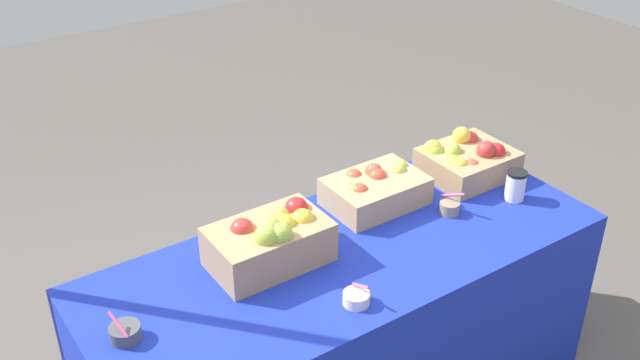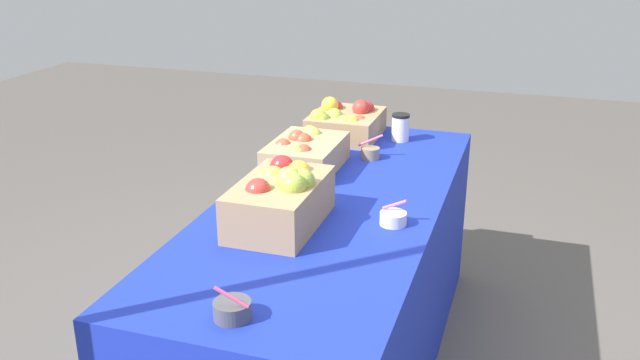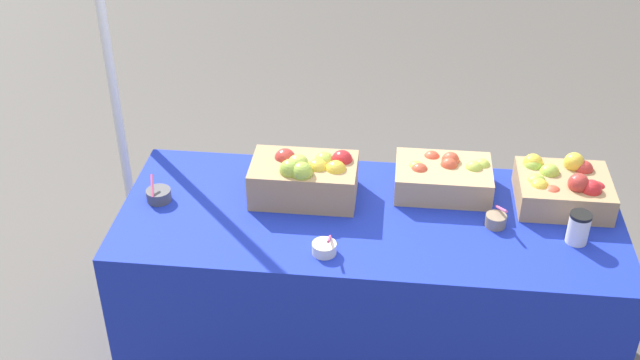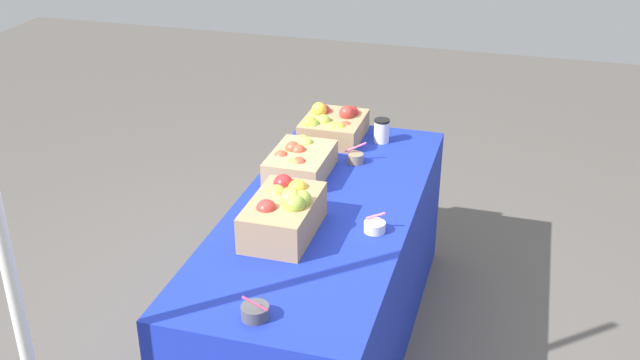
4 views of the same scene
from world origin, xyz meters
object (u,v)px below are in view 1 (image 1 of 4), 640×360
(sample_bowl_near, at_px, (125,333))
(sample_bowl_far, at_px, (356,298))
(coffee_cup, at_px, (516,185))
(apple_crate_right, at_px, (271,239))
(sample_bowl_mid, at_px, (450,207))
(apple_crate_left, at_px, (467,160))
(apple_crate_middle, at_px, (375,189))

(sample_bowl_near, bearing_deg, sample_bowl_far, -21.07)
(sample_bowl_far, bearing_deg, coffee_cup, 10.32)
(apple_crate_right, bearing_deg, sample_bowl_near, -171.37)
(apple_crate_right, distance_m, sample_bowl_mid, 0.73)
(sample_bowl_far, bearing_deg, sample_bowl_mid, 20.52)
(sample_bowl_near, height_order, sample_bowl_mid, same)
(sample_bowl_mid, height_order, coffee_cup, coffee_cup)
(apple_crate_right, distance_m, coffee_cup, 1.02)
(apple_crate_left, xyz_separation_m, sample_bowl_far, (-0.87, -0.41, -0.05))
(apple_crate_right, xyz_separation_m, sample_bowl_near, (-0.57, -0.09, -0.07))
(sample_bowl_near, bearing_deg, apple_crate_middle, 9.83)
(coffee_cup, bearing_deg, apple_crate_middle, 148.91)
(apple_crate_left, bearing_deg, coffee_cup, -84.38)
(apple_crate_left, relative_size, sample_bowl_near, 3.47)
(apple_crate_left, bearing_deg, sample_bowl_far, -154.74)
(apple_crate_right, distance_m, sample_bowl_far, 0.37)
(apple_crate_right, bearing_deg, coffee_cup, -10.27)
(apple_crate_middle, xyz_separation_m, coffee_cup, (0.47, -0.29, -0.00))
(apple_crate_right, bearing_deg, apple_crate_left, 3.90)
(apple_crate_right, xyz_separation_m, sample_bowl_mid, (0.72, -0.11, -0.07))
(coffee_cup, bearing_deg, apple_crate_right, 169.73)
(apple_crate_middle, xyz_separation_m, sample_bowl_mid, (0.19, -0.22, -0.04))
(apple_crate_middle, relative_size, sample_bowl_far, 4.27)
(apple_crate_middle, relative_size, coffee_cup, 3.06)
(sample_bowl_near, bearing_deg, sample_bowl_mid, -1.29)
(apple_crate_left, xyz_separation_m, apple_crate_right, (-0.98, -0.07, 0.02))
(apple_crate_right, bearing_deg, apple_crate_middle, 11.10)
(apple_crate_middle, xyz_separation_m, sample_bowl_near, (-1.09, -0.19, -0.04))
(apple_crate_middle, distance_m, sample_bowl_far, 0.62)
(sample_bowl_near, relative_size, sample_bowl_mid, 0.98)
(sample_bowl_far, bearing_deg, apple_crate_middle, 46.68)
(apple_crate_right, xyz_separation_m, sample_bowl_far, (0.11, -0.34, -0.07))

